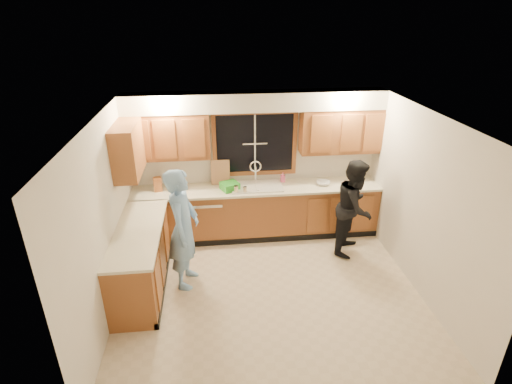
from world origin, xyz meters
TOP-DOWN VIEW (x-y plane):
  - floor at (0.00, 0.00)m, footprint 4.20×4.20m
  - ceiling at (0.00, 0.00)m, footprint 4.20×4.20m
  - wall_back at (0.00, 1.90)m, footprint 4.20×0.00m
  - wall_left at (-2.10, 0.00)m, footprint 0.00×3.80m
  - wall_right at (2.10, 0.00)m, footprint 0.00×3.80m
  - base_cabinets_back at (0.00, 1.60)m, footprint 4.20×0.60m
  - base_cabinets_left at (-1.80, 0.35)m, footprint 0.60×1.90m
  - countertop_back at (0.00, 1.58)m, footprint 4.20×0.63m
  - countertop_left at (-1.79, 0.35)m, footprint 0.63×1.90m
  - upper_cabinets_left at (-1.43, 1.73)m, footprint 1.35×0.33m
  - upper_cabinets_right at (1.43, 1.73)m, footprint 1.35×0.33m
  - upper_cabinets_return at (-1.94, 1.12)m, footprint 0.33×0.90m
  - soffit at (0.00, 1.72)m, footprint 4.20×0.35m
  - window_frame at (0.00, 1.89)m, footprint 1.44×0.03m
  - sink at (0.00, 1.60)m, footprint 0.86×0.52m
  - dishwasher at (-0.85, 1.59)m, footprint 0.60×0.56m
  - stove at (-1.80, -0.22)m, footprint 0.58×0.75m
  - man at (-1.17, 0.36)m, footprint 0.54×0.72m
  - woman at (1.50, 0.93)m, footprint 0.92×0.97m
  - knife_block at (-1.65, 1.63)m, footprint 0.15×0.14m
  - cutting_board at (-0.60, 1.82)m, footprint 0.32×0.12m
  - dish_crate at (-0.46, 1.55)m, footprint 0.35×0.34m
  - soap_bottle at (0.48, 1.78)m, footprint 0.09×0.09m
  - bowl at (1.15, 1.58)m, footprint 0.28×0.28m
  - can_left at (-0.37, 1.40)m, footprint 0.08×0.08m
  - can_right at (-0.22, 1.38)m, footprint 0.07×0.07m

SIDE VIEW (x-z plane):
  - floor at x=0.00m, z-range 0.00..0.00m
  - dishwasher at x=-0.85m, z-range 0.00..0.82m
  - base_cabinets_back at x=0.00m, z-range 0.00..0.88m
  - base_cabinets_left at x=-1.80m, z-range 0.00..0.88m
  - stove at x=-1.80m, z-range 0.00..0.90m
  - woman at x=1.50m, z-range 0.00..1.58m
  - sink at x=0.00m, z-range 0.58..1.15m
  - man at x=-1.17m, z-range 0.00..1.78m
  - countertop_back at x=0.00m, z-range 0.88..0.92m
  - countertop_left at x=-1.79m, z-range 0.88..0.92m
  - bowl at x=1.15m, z-range 0.92..0.98m
  - can_right at x=-0.22m, z-range 0.92..1.04m
  - dish_crate at x=-0.46m, z-range 0.92..1.05m
  - can_left at x=-0.37m, z-range 0.92..1.05m
  - soap_bottle at x=0.48m, z-range 0.92..1.09m
  - knife_block at x=-1.65m, z-range 0.92..1.16m
  - cutting_board at x=-0.60m, z-range 0.92..1.34m
  - wall_back at x=0.00m, z-range -0.85..3.35m
  - wall_left at x=-2.10m, z-range -0.65..3.15m
  - wall_right at x=2.10m, z-range -0.65..3.15m
  - window_frame at x=0.00m, z-range 1.03..2.17m
  - upper_cabinets_left at x=-1.43m, z-range 1.45..2.20m
  - upper_cabinets_right at x=1.43m, z-range 1.45..2.20m
  - upper_cabinets_return at x=-1.94m, z-range 1.45..2.20m
  - soffit at x=0.00m, z-range 2.20..2.50m
  - ceiling at x=0.00m, z-range 2.50..2.50m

